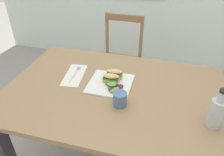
{
  "coord_description": "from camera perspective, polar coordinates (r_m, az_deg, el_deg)",
  "views": [
    {
      "loc": [
        0.37,
        -0.96,
        1.5
      ],
      "look_at": [
        0.08,
        0.1,
        0.76
      ],
      "focal_mm": 35.02,
      "sensor_mm": 36.0,
      "label": 1
    }
  ],
  "objects": [
    {
      "name": "bottle_cold_brew",
      "position": [
        1.11,
        25.46,
        -8.47
      ],
      "size": [
        0.07,
        0.07,
        0.21
      ],
      "color": "black",
      "rests_on": "dining_table"
    },
    {
      "name": "plate_lunch",
      "position": [
        1.3,
        -0.46,
        -1.49
      ],
      "size": [
        0.25,
        0.25,
        0.01
      ],
      "primitive_type": "cube",
      "color": "white",
      "rests_on": "dining_table"
    },
    {
      "name": "dining_table",
      "position": [
        1.34,
        0.57,
        -7.41
      ],
      "size": [
        1.26,
        0.85,
        0.74
      ],
      "color": "#997551",
      "rests_on": "ground"
    },
    {
      "name": "sandwich_half_back",
      "position": [
        1.33,
        0.62,
        1.21
      ],
      "size": [
        0.1,
        0.06,
        0.06
      ],
      "color": "#DBB270",
      "rests_on": "plate_lunch"
    },
    {
      "name": "sandwich_half_front",
      "position": [
        1.29,
        -0.28,
        -0.01
      ],
      "size": [
        0.1,
        0.06,
        0.06
      ],
      "color": "#DBB270",
      "rests_on": "plate_lunch"
    },
    {
      "name": "cup_extra_side",
      "position": [
        1.13,
        2.1,
        -5.54
      ],
      "size": [
        0.07,
        0.07,
        0.08
      ],
      "primitive_type": "cylinder",
      "color": "#4C6B93",
      "rests_on": "dining_table"
    },
    {
      "name": "salad_mixed_greens",
      "position": [
        1.25,
        0.46,
        -2.04
      ],
      "size": [
        0.13,
        0.13,
        0.03
      ],
      "color": "#4C2338",
      "rests_on": "plate_lunch"
    },
    {
      "name": "napkin_folded",
      "position": [
        1.41,
        -9.76,
        0.76
      ],
      "size": [
        0.14,
        0.27,
        0.0
      ],
      "primitive_type": "cube",
      "rotation": [
        0.0,
        0.0,
        0.13
      ],
      "color": "silver",
      "rests_on": "dining_table"
    },
    {
      "name": "chair_wooden_far",
      "position": [
        2.13,
        2.05,
        4.27
      ],
      "size": [
        0.41,
        0.41,
        0.87
      ],
      "color": "#8E6642",
      "rests_on": "ground"
    },
    {
      "name": "fork_on_napkin",
      "position": [
        1.42,
        -9.52,
        1.25
      ],
      "size": [
        0.03,
        0.19,
        0.0
      ],
      "color": "silver",
      "rests_on": "napkin_folded"
    }
  ]
}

